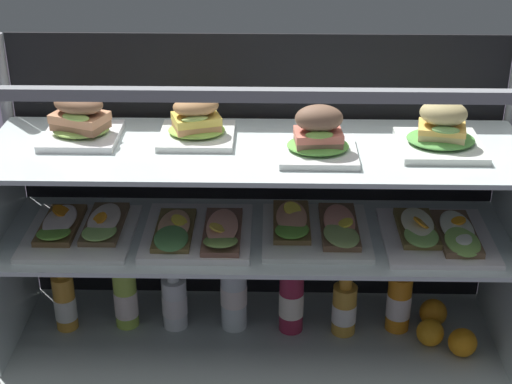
{
  "coord_description": "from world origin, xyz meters",
  "views": [
    {
      "loc": [
        0.04,
        -1.73,
        1.34
      ],
      "look_at": [
        0.0,
        0.0,
        0.48
      ],
      "focal_mm": 54.97,
      "sensor_mm": 36.0,
      "label": 1
    }
  ],
  "objects_px": {
    "plated_roll_sandwich_mid_left": "(196,124)",
    "open_sandwich_tray_mid_left": "(316,227)",
    "plated_roll_sandwich_center": "(442,133)",
    "open_sandwich_tray_mid_right": "(438,234)",
    "juice_bottle_front_left_end": "(234,294)",
    "juice_bottle_tucked_behind": "(175,301)",
    "juice_bottle_back_left": "(291,300)",
    "juice_bottle_front_right_end": "(344,308)",
    "juice_bottle_back_center": "(399,301)",
    "open_sandwich_tray_center": "(81,228)",
    "orange_fruit_rolled_forward": "(430,333)",
    "plated_roll_sandwich_near_left_corner": "(80,122)",
    "plated_roll_sandwich_far_left": "(318,137)",
    "orange_fruit_beside_bottles": "(463,342)",
    "orange_fruit_near_left_post": "(433,313)",
    "open_sandwich_tray_near_right_corner": "(199,232)",
    "juice_bottle_front_middle": "(65,302)",
    "juice_bottle_front_fourth": "(125,294)"
  },
  "relations": [
    {
      "from": "juice_bottle_front_middle",
      "to": "juice_bottle_back_left",
      "type": "distance_m",
      "value": 0.62
    },
    {
      "from": "open_sandwich_tray_mid_right",
      "to": "juice_bottle_front_left_end",
      "type": "distance_m",
      "value": 0.57
    },
    {
      "from": "open_sandwich_tray_mid_right",
      "to": "juice_bottle_front_left_end",
      "type": "relative_size",
      "value": 1.21
    },
    {
      "from": "open_sandwich_tray_mid_right",
      "to": "orange_fruit_rolled_forward",
      "type": "relative_size",
      "value": 3.91
    },
    {
      "from": "open_sandwich_tray_near_right_corner",
      "to": "orange_fruit_beside_bottles",
      "type": "relative_size",
      "value": 3.91
    },
    {
      "from": "open_sandwich_tray_center",
      "to": "juice_bottle_tucked_behind",
      "type": "relative_size",
      "value": 1.45
    },
    {
      "from": "plated_roll_sandwich_center",
      "to": "open_sandwich_tray_near_right_corner",
      "type": "xyz_separation_m",
      "value": [
        -0.58,
        -0.03,
        -0.26
      ]
    },
    {
      "from": "open_sandwich_tray_near_right_corner",
      "to": "juice_bottle_front_middle",
      "type": "xyz_separation_m",
      "value": [
        -0.38,
        0.06,
        -0.25
      ]
    },
    {
      "from": "plated_roll_sandwich_mid_left",
      "to": "open_sandwich_tray_mid_left",
      "type": "distance_m",
      "value": 0.4
    },
    {
      "from": "juice_bottle_tucked_behind",
      "to": "juice_bottle_front_right_end",
      "type": "xyz_separation_m",
      "value": [
        0.46,
        -0.02,
        -0.0
      ]
    },
    {
      "from": "open_sandwich_tray_center",
      "to": "open_sandwich_tray_mid_left",
      "type": "height_order",
      "value": "open_sandwich_tray_center"
    },
    {
      "from": "juice_bottle_back_center",
      "to": "orange_fruit_rolled_forward",
      "type": "height_order",
      "value": "juice_bottle_back_center"
    },
    {
      "from": "open_sandwich_tray_near_right_corner",
      "to": "juice_bottle_front_fourth",
      "type": "relative_size",
      "value": 1.13
    },
    {
      "from": "plated_roll_sandwich_center",
      "to": "juice_bottle_tucked_behind",
      "type": "height_order",
      "value": "plated_roll_sandwich_center"
    },
    {
      "from": "open_sandwich_tray_mid_left",
      "to": "open_sandwich_tray_mid_right",
      "type": "xyz_separation_m",
      "value": [
        0.3,
        -0.03,
        0.0
      ]
    },
    {
      "from": "juice_bottle_front_middle",
      "to": "juice_bottle_back_center",
      "type": "relative_size",
      "value": 1.08
    },
    {
      "from": "plated_roll_sandwich_mid_left",
      "to": "juice_bottle_front_fourth",
      "type": "height_order",
      "value": "plated_roll_sandwich_mid_left"
    },
    {
      "from": "plated_roll_sandwich_far_left",
      "to": "orange_fruit_beside_bottles",
      "type": "distance_m",
      "value": 0.69
    },
    {
      "from": "open_sandwich_tray_center",
      "to": "juice_bottle_front_middle",
      "type": "relative_size",
      "value": 1.27
    },
    {
      "from": "open_sandwich_tray_center",
      "to": "juice_bottle_back_center",
      "type": "relative_size",
      "value": 1.37
    },
    {
      "from": "juice_bottle_front_right_end",
      "to": "orange_fruit_near_left_post",
      "type": "height_order",
      "value": "juice_bottle_front_right_end"
    },
    {
      "from": "open_sandwich_tray_center",
      "to": "juice_bottle_back_left",
      "type": "bearing_deg",
      "value": 4.83
    },
    {
      "from": "juice_bottle_front_right_end",
      "to": "orange_fruit_beside_bottles",
      "type": "xyz_separation_m",
      "value": [
        0.3,
        -0.09,
        -0.04
      ]
    },
    {
      "from": "juice_bottle_front_right_end",
      "to": "plated_roll_sandwich_near_left_corner",
      "type": "bearing_deg",
      "value": 178.24
    },
    {
      "from": "juice_bottle_front_middle",
      "to": "orange_fruit_rolled_forward",
      "type": "distance_m",
      "value": 0.99
    },
    {
      "from": "plated_roll_sandwich_mid_left",
      "to": "plated_roll_sandwich_center",
      "type": "distance_m",
      "value": 0.59
    },
    {
      "from": "plated_roll_sandwich_near_left_corner",
      "to": "juice_bottle_back_center",
      "type": "relative_size",
      "value": 0.88
    },
    {
      "from": "open_sandwich_tray_mid_left",
      "to": "juice_bottle_tucked_behind",
      "type": "xyz_separation_m",
      "value": [
        -0.38,
        0.04,
        -0.26
      ]
    },
    {
      "from": "plated_roll_sandwich_far_left",
      "to": "open_sandwich_tray_mid_left",
      "type": "relative_size",
      "value": 0.63
    },
    {
      "from": "open_sandwich_tray_mid_right",
      "to": "orange_fruit_rolled_forward",
      "type": "height_order",
      "value": "open_sandwich_tray_mid_right"
    },
    {
      "from": "plated_roll_sandwich_near_left_corner",
      "to": "orange_fruit_rolled_forward",
      "type": "distance_m",
      "value": 1.06
    },
    {
      "from": "orange_fruit_near_left_post",
      "to": "orange_fruit_beside_bottles",
      "type": "bearing_deg",
      "value": -68.36
    },
    {
      "from": "juice_bottle_tucked_behind",
      "to": "juice_bottle_front_left_end",
      "type": "distance_m",
      "value": 0.16
    },
    {
      "from": "juice_bottle_front_left_end",
      "to": "juice_bottle_back_left",
      "type": "relative_size",
      "value": 1.03
    },
    {
      "from": "orange_fruit_beside_bottles",
      "to": "orange_fruit_near_left_post",
      "type": "distance_m",
      "value": 0.14
    },
    {
      "from": "plated_roll_sandwich_near_left_corner",
      "to": "open_sandwich_tray_center",
      "type": "xyz_separation_m",
      "value": [
        -0.01,
        -0.06,
        -0.26
      ]
    },
    {
      "from": "juice_bottle_front_right_end",
      "to": "juice_bottle_back_center",
      "type": "height_order",
      "value": "juice_bottle_back_center"
    },
    {
      "from": "plated_roll_sandwich_center",
      "to": "open_sandwich_tray_mid_right",
      "type": "xyz_separation_m",
      "value": [
        0.01,
        -0.02,
        -0.26
      ]
    },
    {
      "from": "open_sandwich_tray_center",
      "to": "orange_fruit_beside_bottles",
      "type": "bearing_deg",
      "value": -3.35
    },
    {
      "from": "open_sandwich_tray_mid_left",
      "to": "juice_bottle_front_left_end",
      "type": "xyz_separation_m",
      "value": [
        -0.21,
        0.04,
        -0.23
      ]
    },
    {
      "from": "juice_bottle_front_left_end",
      "to": "plated_roll_sandwich_mid_left",
      "type": "bearing_deg",
      "value": 173.39
    },
    {
      "from": "orange_fruit_beside_bottles",
      "to": "juice_bottle_tucked_behind",
      "type": "bearing_deg",
      "value": 171.6
    },
    {
      "from": "open_sandwich_tray_near_right_corner",
      "to": "juice_bottle_tucked_behind",
      "type": "relative_size",
      "value": 1.49
    },
    {
      "from": "juice_bottle_tucked_behind",
      "to": "juice_bottle_front_right_end",
      "type": "distance_m",
      "value": 0.46
    },
    {
      "from": "orange_fruit_beside_bottles",
      "to": "juice_bottle_back_left",
      "type": "bearing_deg",
      "value": 166.97
    },
    {
      "from": "juice_bottle_front_left_end",
      "to": "open_sandwich_tray_center",
      "type": "bearing_deg",
      "value": -171.7
    },
    {
      "from": "plated_roll_sandwich_mid_left",
      "to": "juice_bottle_back_left",
      "type": "bearing_deg",
      "value": -4.77
    },
    {
      "from": "orange_fruit_near_left_post",
      "to": "orange_fruit_rolled_forward",
      "type": "relative_size",
      "value": 1.04
    },
    {
      "from": "open_sandwich_tray_center",
      "to": "juice_bottle_back_left",
      "type": "distance_m",
      "value": 0.59
    },
    {
      "from": "juice_bottle_tucked_behind",
      "to": "open_sandwich_tray_center",
      "type": "bearing_deg",
      "value": -165.89
    }
  ]
}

